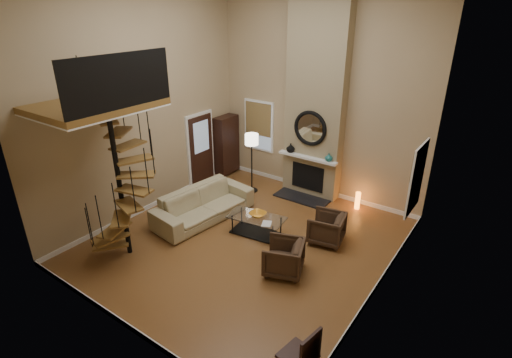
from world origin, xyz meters
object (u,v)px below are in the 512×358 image
Objects in this scene: hutch at (226,145)px; floor_lamp at (252,144)px; armchair_near at (330,229)px; coffee_table at (256,223)px; armchair_far at (287,258)px; sofa at (204,204)px; accent_lamp at (358,201)px; side_chair at (303,355)px.

floor_lamp is at bearing -22.82° from hutch.
armchair_near reaches higher than coffee_table.
armchair_near is (4.36, -1.74, -0.60)m from hutch.
armchair_far reaches higher than coffee_table.
hutch is 2.37× the size of armchair_near.
floor_lamp reaches higher than armchair_far.
hutch is 0.69× the size of sofa.
accent_lamp is (1.45, 2.51, -0.03)m from coffee_table.
coffee_table is 2.58m from floor_lamp.
armchair_near is 3.72m from side_chair.
hutch is 2.35× the size of armchair_far.
accent_lamp is at bearing 157.61° from armchair_far.
floor_lamp reaches higher than side_chair.
accent_lamp is 0.47× the size of side_chair.
sofa reaches higher than armchair_far.
hutch reaches higher than side_chair.
coffee_table is (-1.53, -0.66, -0.07)m from armchair_near.
armchair_far is 1.64× the size of accent_lamp.
side_chair reaches higher than accent_lamp.
armchair_near is at bearing -67.83° from sofa.
sofa is at bearing 147.83° from side_chair.
accent_lamp is (2.95, 2.65, -0.15)m from sofa.
coffee_table is at bearing -77.27° from sofa.
armchair_far is at bearing -37.83° from hutch.
coffee_table is at bearing -40.28° from hutch.
hutch is at bearing -148.13° from armchair_far.
hutch is 7.69m from side_chair.
sofa is 1.89× the size of coffee_table.
sofa reaches higher than accent_lamp.
coffee_table is at bearing -51.47° from floor_lamp.
hutch is 1.30× the size of coffee_table.
armchair_far is 3.97m from floor_lamp.
accent_lamp is (4.27, 0.11, -0.70)m from hutch.
accent_lamp is (2.89, 0.69, -1.16)m from floor_lamp.
armchair_near is 3.36m from floor_lamp.
floor_lamp is 3.19m from accent_lamp.
sofa is (1.32, -2.53, -0.55)m from hutch.
side_chair reaches higher than sofa.
hutch is 5.29m from armchair_far.
floor_lamp is at bearing 5.70° from sofa.
accent_lamp is (-0.08, 1.85, -0.10)m from armchair_near.
armchair_near is at bearing 151.87° from armchair_far.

